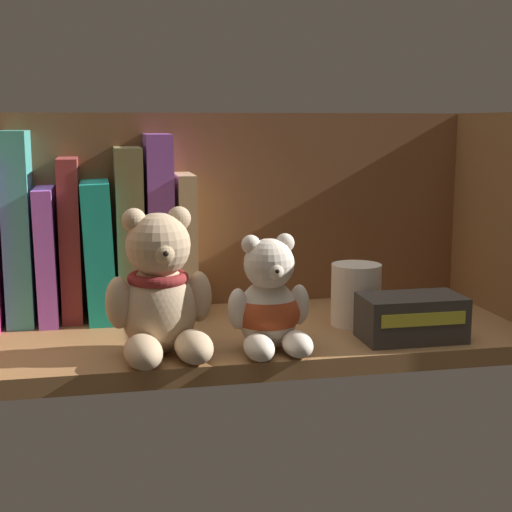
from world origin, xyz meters
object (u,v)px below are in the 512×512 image
small_product_box (411,318)px  book_6 (129,232)px  book_2 (20,226)px  book_3 (48,253)px  pillar_candle (356,295)px  book_7 (159,225)px  teddy_bear_larger (160,293)px  book_4 (71,238)px  book_8 (184,243)px  book_5 (99,249)px  teddy_bear_smaller (269,305)px

small_product_box → book_6: bearing=148.5°
book_2 → book_3: 4.46cm
book_3 → pillar_candle: (34.82, -10.68, -4.30)cm
book_3 → book_6: 9.86cm
book_7 → pillar_candle: size_ratio=3.06×
book_6 → book_3: bearing=180.0°
teddy_bear_larger → small_product_box: 27.19cm
book_4 → book_8: 13.55cm
book_8 → book_6: bearing=180.0°
book_5 → book_6: bearing=0.0°
teddy_bear_smaller → pillar_candle: teddy_bear_smaller is taller
book_3 → book_2: bearing=180.0°
teddy_bear_larger → pillar_candle: size_ratio=2.09×
book_2 → small_product_box: 46.15cm
small_product_box → book_8: bearing=141.6°
book_8 → small_product_box: book_8 is taller
book_7 → teddy_bear_smaller: book_7 is taller
book_4 → small_product_box: (35.96, -17.79, -7.12)cm
book_7 → small_product_box: 32.22cm
book_2 → teddy_bear_smaller: 32.32cm
book_4 → pillar_candle: bearing=-18.4°
teddy_bear_smaller → small_product_box: teddy_bear_smaller is taller
book_6 → book_8: book_6 is taller
book_5 → teddy_bear_smaller: book_5 is taller
book_8 → pillar_candle: size_ratio=2.40×
book_4 → book_6: book_6 is taller
book_5 → book_3: bearing=180.0°
book_2 → book_5: bearing=0.0°
book_2 → book_6: book_2 is taller
book_3 → teddy_bear_smaller: 29.42cm
book_2 → book_7: bearing=0.0°
pillar_candle → small_product_box: bearing=-61.7°
book_5 → book_7: bearing=0.0°
book_3 → book_4: 3.18cm
book_3 → book_4: (2.69, 0.00, 1.69)cm
book_8 → pillar_candle: book_8 is taller
book_6 → teddy_bear_larger: size_ratio=1.36×
book_2 → book_4: bearing=0.0°
book_2 → book_4: book_2 is taller
small_product_box → teddy_bear_larger: bearing=180.0°
teddy_bear_smaller → small_product_box: size_ratio=1.10×
small_product_box → book_7: bearing=145.1°
teddy_bear_larger → pillar_candle: bearing=17.1°
book_2 → book_7: book_2 is taller
teddy_bear_smaller → pillar_candle: size_ratio=1.69×
book_7 → small_product_box: book_7 is taller
book_2 → book_6: (12.63, 0.00, -0.98)cm
book_3 → book_8: book_8 is taller
book_8 → teddy_bear_larger: bearing=-104.1°
book_5 → pillar_candle: 31.13cm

